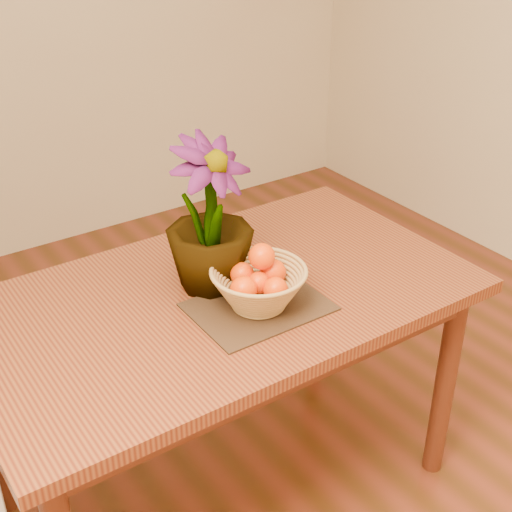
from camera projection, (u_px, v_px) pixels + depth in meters
table at (222, 318)px, 2.02m from camera, size 1.40×0.80×0.75m
placemat at (259, 307)px, 1.91m from camera, size 0.36×0.27×0.01m
wicker_basket at (259, 289)px, 1.88m from camera, size 0.26×0.26×0.11m
orange_pile at (259, 276)px, 1.87m from camera, size 0.18×0.18×0.13m
potted_plant at (209, 216)px, 1.90m from camera, size 0.30×0.30×0.43m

